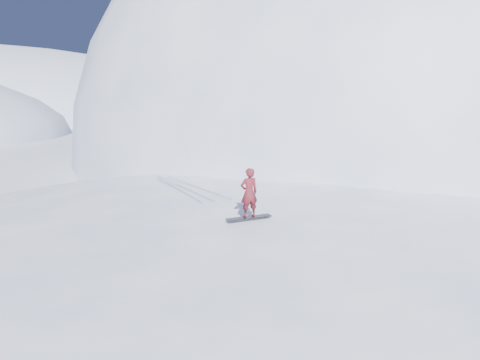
{
  "coord_description": "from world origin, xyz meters",
  "views": [
    {
      "loc": [
        -4.94,
        -13.63,
        6.56
      ],
      "look_at": [
        -0.52,
        0.44,
        3.5
      ],
      "focal_mm": 32.0,
      "sensor_mm": 36.0,
      "label": 1
    }
  ],
  "objects": [
    {
      "name": "snowboard",
      "position": [
        -0.52,
        -0.56,
        2.41
      ],
      "size": [
        1.6,
        0.44,
        0.03
      ],
      "primitive_type": "cube",
      "rotation": [
        0.0,
        0.0,
        0.09
      ],
      "color": "black",
      "rests_on": "near_ridge"
    },
    {
      "name": "peak_shoulder",
      "position": [
        10.0,
        20.0,
        0.0
      ],
      "size": [
        28.0,
        24.0,
        18.0
      ],
      "primitive_type": "ellipsoid",
      "color": "white",
      "rests_on": "ground"
    },
    {
      "name": "summit_peak",
      "position": [
        22.0,
        26.0,
        0.0
      ],
      "size": [
        60.0,
        56.0,
        56.0
      ],
      "primitive_type": "ellipsoid",
      "color": "white",
      "rests_on": "ground"
    },
    {
      "name": "wind_bumps",
      "position": [
        -0.56,
        2.12,
        0.0
      ],
      "size": [
        16.0,
        14.4,
        1.0
      ],
      "color": "white",
      "rests_on": "ground"
    },
    {
      "name": "board_tracks",
      "position": [
        -1.72,
        4.81,
        2.42
      ],
      "size": [
        2.36,
        5.91,
        0.04
      ],
      "color": "silver",
      "rests_on": "ground"
    },
    {
      "name": "near_ridge",
      "position": [
        1.0,
        3.0,
        0.0
      ],
      "size": [
        36.0,
        28.0,
        4.8
      ],
      "primitive_type": "ellipsoid",
      "color": "white",
      "rests_on": "ground"
    },
    {
      "name": "snowboarder",
      "position": [
        -0.52,
        -0.56,
        3.26
      ],
      "size": [
        0.64,
        0.46,
        1.67
      ],
      "primitive_type": "imported",
      "rotation": [
        0.0,
        0.0,
        3.23
      ],
      "color": "maroon",
      "rests_on": "snowboard"
    },
    {
      "name": "ground",
      "position": [
        0.0,
        0.0,
        0.0
      ],
      "size": [
        400.0,
        400.0,
        0.0
      ],
      "primitive_type": "plane",
      "color": "white",
      "rests_on": "ground"
    }
  ]
}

